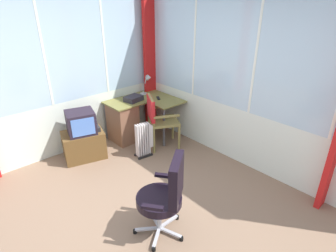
{
  "coord_description": "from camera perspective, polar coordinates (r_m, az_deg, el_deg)",
  "views": [
    {
      "loc": [
        -1.43,
        -2.02,
        2.46
      ],
      "look_at": [
        0.88,
        0.52,
        0.84
      ],
      "focal_mm": 29.84,
      "sensor_mm": 36.0,
      "label": 1
    }
  ],
  "objects": [
    {
      "name": "tv_on_stand",
      "position": [
        4.72,
        -16.92,
        -2.3
      ],
      "size": [
        0.74,
        0.6,
        0.82
      ],
      "color": "brown",
      "rests_on": "ground"
    },
    {
      "name": "desk_lamp",
      "position": [
        5.33,
        -4.17,
        9.09
      ],
      "size": [
        0.23,
        0.2,
        0.38
      ],
      "color": "#B2B7BC",
      "rests_on": "desk"
    },
    {
      "name": "ground",
      "position": [
        3.51,
        -5.17,
        -19.99
      ],
      "size": [
        5.02,
        5.51,
        0.06
      ],
      "primitive_type": "cube",
      "color": "#81654F"
    },
    {
      "name": "wooden_armchair",
      "position": [
        4.75,
        -2.33,
        2.22
      ],
      "size": [
        0.66,
        0.65,
        0.93
      ],
      "color": "olive",
      "rests_on": "ground"
    },
    {
      "name": "space_heater",
      "position": [
        4.61,
        -4.86,
        -2.77
      ],
      "size": [
        0.32,
        0.21,
        0.58
      ],
      "color": "silver",
      "rests_on": "ground"
    },
    {
      "name": "paper_tray",
      "position": [
        5.04,
        -7.07,
        5.6
      ],
      "size": [
        0.33,
        0.28,
        0.09
      ],
      "primitive_type": "cube",
      "rotation": [
        0.0,
        0.0,
        0.17
      ],
      "color": "#29252D",
      "rests_on": "desk"
    },
    {
      "name": "curtain_corner",
      "position": [
        5.46,
        -3.61,
        13.34
      ],
      "size": [
        0.29,
        0.09,
        2.67
      ],
      "primitive_type": "cube",
      "rotation": [
        0.0,
        0.0,
        0.06
      ],
      "color": "red",
      "rests_on": "ground"
    },
    {
      "name": "tv_remote",
      "position": [
        5.13,
        -2.0,
        5.73
      ],
      "size": [
        0.11,
        0.15,
        0.02
      ],
      "primitive_type": "cube",
      "rotation": [
        0.0,
        0.0,
        -0.52
      ],
      "color": "black",
      "rests_on": "desk"
    },
    {
      "name": "desk",
      "position": [
        5.13,
        -8.66,
        1.28
      ],
      "size": [
        1.17,
        1.01,
        0.73
      ],
      "color": "olive",
      "rests_on": "ground"
    },
    {
      "name": "north_window_panel",
      "position": [
        4.66,
        -23.53,
        9.84
      ],
      "size": [
        4.02,
        0.07,
        2.77
      ],
      "color": "silver",
      "rests_on": "ground"
    },
    {
      "name": "office_chair",
      "position": [
        3.04,
        -0.39,
        -13.57
      ],
      "size": [
        0.61,
        0.6,
        0.98
      ],
      "color": "#B7B7BF",
      "rests_on": "ground"
    },
    {
      "name": "east_window_panel",
      "position": [
        4.16,
        17.14,
        9.13
      ],
      "size": [
        0.07,
        4.51,
        2.77
      ],
      "color": "silver",
      "rests_on": "ground"
    }
  ]
}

